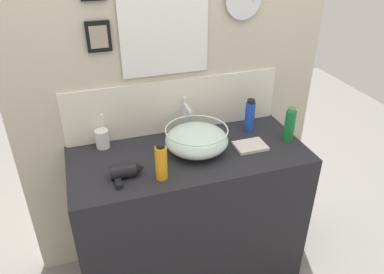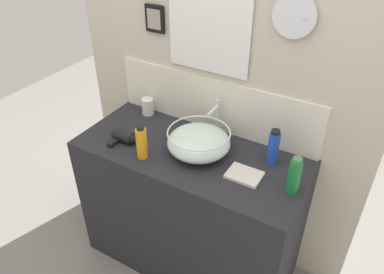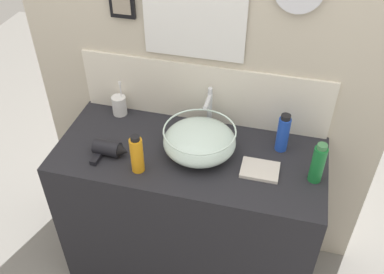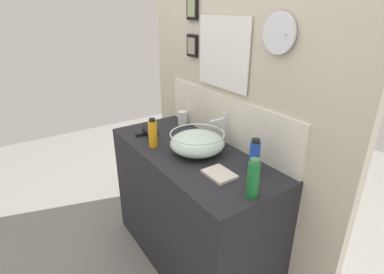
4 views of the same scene
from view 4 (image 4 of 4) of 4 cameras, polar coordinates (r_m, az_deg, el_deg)
ground_plane at (r=2.40m, az=-0.19°, el=-21.74°), size 6.00×6.00×0.00m
vanity_counter at (r=2.11m, az=-0.21°, el=-13.36°), size 1.27×0.56×0.87m
back_panel at (r=1.96m, az=7.29°, el=7.47°), size 1.79×0.10×2.34m
glass_bowl_sink at (r=1.83m, az=0.99°, el=-1.07°), size 0.34×0.34×0.13m
faucet at (r=1.92m, az=5.80°, el=1.91°), size 0.02×0.12×0.22m
hair_drier at (r=2.11m, az=-7.91°, el=1.03°), size 0.17×0.13×0.07m
toothbrush_cup at (r=2.30m, az=-1.79°, el=3.70°), size 0.07×0.07×0.19m
spray_bottle at (r=1.44m, az=11.57°, el=-7.80°), size 0.06×0.06×0.20m
shampoo_bottle at (r=1.93m, az=-7.47°, el=0.68°), size 0.06×0.06×0.19m
soap_dispenser at (r=1.64m, az=11.81°, el=-3.66°), size 0.06×0.06×0.20m
hand_towel at (r=1.62m, az=5.25°, el=-7.04°), size 0.17×0.13×0.02m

